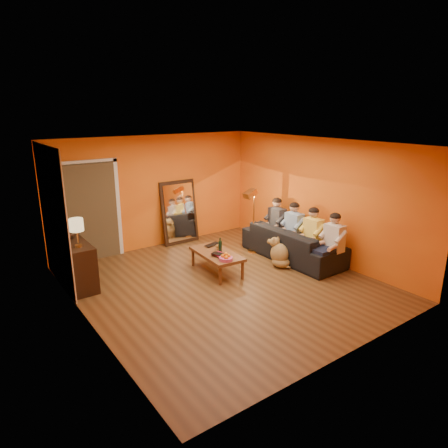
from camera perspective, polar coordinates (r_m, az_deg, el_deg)
room_shell at (r=7.41m, az=-1.61°, el=1.55°), size 5.00×5.50×2.60m
white_accent at (r=7.71m, az=-23.16°, el=0.80°), size 0.02×1.90×2.58m
doorway_recess at (r=9.02m, az=-18.52°, el=1.75°), size 1.06×0.30×2.10m
door_jamb_left at (r=8.76m, az=-21.81°, el=1.01°), size 0.08×0.06×2.20m
door_jamb_right at (r=9.08m, az=-14.87°, el=2.16°), size 0.08×0.06×2.20m
door_header at (r=8.71m, az=-18.91°, el=8.42°), size 1.22×0.06×0.08m
mirror_frame at (r=9.69m, az=-6.42°, el=1.71°), size 0.92×0.27×1.51m
mirror_glass at (r=9.65m, az=-6.30°, el=1.66°), size 0.78×0.21×1.35m
sideboard at (r=7.83m, az=-20.37°, el=-5.40°), size 0.44×1.18×0.85m
table_lamp at (r=7.34m, az=-20.24°, el=-1.20°), size 0.24×0.24×0.51m
sofa at (r=8.83m, az=9.75°, el=-2.70°), size 2.38×0.93×0.69m
coffee_table at (r=8.02m, az=-1.05°, el=-5.49°), size 0.71×1.26×0.42m
floor_lamp at (r=8.99m, az=4.26°, el=0.34°), size 0.32×0.27×1.44m
dog at (r=8.34m, az=7.95°, el=-3.97°), size 0.39×0.57×0.63m
person_far_left at (r=8.21m, az=15.43°, el=-2.58°), size 0.70×0.44×1.22m
person_mid_left at (r=8.55m, az=12.59°, el=-1.64°), size 0.70×0.44×1.22m
person_mid_right at (r=8.90m, az=9.96°, el=-0.77°), size 0.70×0.44×1.22m
person_far_right at (r=9.27m, az=7.55°, el=0.04°), size 0.70×0.44×1.22m
fruit_bowl at (r=7.51m, az=0.27°, el=-4.64°), size 0.26×0.26×0.16m
wine_bottle at (r=7.88m, az=-0.56°, el=-3.06°), size 0.07×0.07×0.31m
tumbler at (r=8.08m, az=-0.84°, el=-3.36°), size 0.10×0.10×0.09m
laptop at (r=8.30m, az=-1.41°, el=-3.05°), size 0.41×0.31×0.03m
book_lower at (r=7.69m, az=-1.31°, el=-4.70°), size 0.20×0.26×0.02m
book_mid at (r=7.69m, az=-1.29°, el=-4.51°), size 0.21×0.28×0.02m
book_upper at (r=7.66m, az=-1.27°, el=-4.43°), size 0.22×0.24×0.02m
vase at (r=7.90m, az=-21.25°, el=-1.27°), size 0.20×0.20×0.20m
flowers at (r=7.84m, az=-21.41°, el=0.21°), size 0.17×0.17×0.39m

